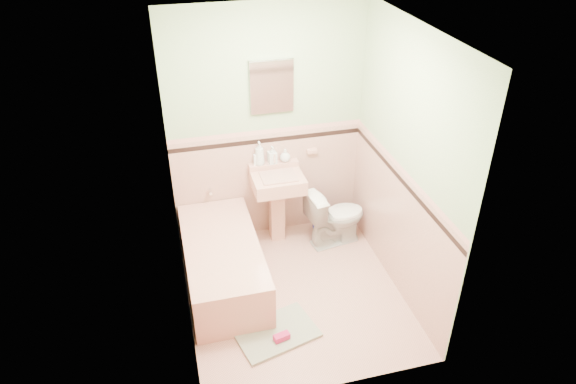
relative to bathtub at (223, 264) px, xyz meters
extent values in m
plane|color=#D99F8E|center=(0.63, -0.33, -0.23)|extent=(2.20, 2.20, 0.00)
plane|color=white|center=(0.63, -0.33, 2.27)|extent=(2.20, 2.20, 0.00)
plane|color=beige|center=(0.63, 0.77, 1.02)|extent=(2.50, 0.00, 2.50)
plane|color=beige|center=(0.63, -1.43, 1.02)|extent=(2.50, 0.00, 2.50)
plane|color=beige|center=(-0.37, -0.33, 1.02)|extent=(0.00, 2.50, 2.50)
plane|color=beige|center=(1.63, -0.33, 1.02)|extent=(0.00, 2.50, 2.50)
plane|color=#DBA493|center=(0.63, 0.76, 0.38)|extent=(2.00, 0.00, 2.00)
plane|color=#DBA493|center=(0.63, -1.42, 0.38)|extent=(2.00, 0.00, 2.00)
plane|color=#DBA493|center=(-0.36, -0.33, 0.38)|extent=(0.00, 2.20, 2.20)
plane|color=#DBA493|center=(1.62, -0.33, 0.38)|extent=(0.00, 2.20, 2.20)
plane|color=black|center=(0.63, 0.75, 0.90)|extent=(2.00, 0.00, 2.00)
plane|color=black|center=(0.63, -1.41, 0.90)|extent=(2.00, 0.00, 2.00)
plane|color=black|center=(-0.35, -0.33, 0.89)|extent=(0.00, 2.20, 2.20)
plane|color=black|center=(1.61, -0.33, 0.89)|extent=(0.00, 2.20, 2.20)
plane|color=#D9978A|center=(0.63, 0.75, 0.99)|extent=(2.00, 0.00, 2.00)
plane|color=#D9978A|center=(0.63, -1.41, 0.99)|extent=(2.00, 0.00, 2.00)
plane|color=#D9978A|center=(-0.35, -0.33, 1.00)|extent=(0.00, 2.20, 2.20)
plane|color=#D9978A|center=(1.61, -0.33, 1.00)|extent=(0.00, 2.20, 2.20)
cube|color=tan|center=(0.00, 0.00, 0.00)|extent=(0.70, 1.50, 0.45)
cylinder|color=silver|center=(0.00, 0.72, 0.41)|extent=(0.04, 0.12, 0.04)
cylinder|color=silver|center=(0.68, 0.67, 0.72)|extent=(0.02, 0.02, 0.10)
cube|color=white|center=(0.68, 0.74, 1.47)|extent=(0.43, 0.04, 0.54)
cube|color=tan|center=(1.10, 0.73, 0.72)|extent=(0.11, 0.06, 0.04)
imported|color=#B2B2B2|center=(0.53, 0.71, 0.78)|extent=(0.10, 0.10, 0.26)
imported|color=#B2B2B2|center=(0.67, 0.71, 0.75)|extent=(0.10, 0.10, 0.19)
imported|color=#B2B2B2|center=(0.80, 0.71, 0.72)|extent=(0.14, 0.14, 0.14)
cylinder|color=white|center=(0.49, 0.71, 0.71)|extent=(0.04, 0.04, 0.12)
imported|color=white|center=(1.27, 0.37, 0.10)|extent=(0.68, 0.45, 0.65)
cube|color=gray|center=(0.34, -0.79, -0.21)|extent=(0.78, 0.62, 0.03)
cube|color=#BF1E59|center=(0.36, -0.89, -0.17)|extent=(0.15, 0.10, 0.06)
camera|label=1|loc=(-0.38, -3.99, 3.28)|focal=32.88mm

